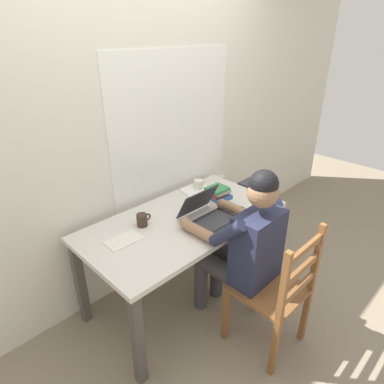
{
  "coord_description": "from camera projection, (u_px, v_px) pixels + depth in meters",
  "views": [
    {
      "loc": [
        -1.41,
        -1.5,
        1.95
      ],
      "look_at": [
        0.03,
        -0.05,
        0.95
      ],
      "focal_mm": 30.9,
      "sensor_mm": 36.0,
      "label": 1
    }
  ],
  "objects": [
    {
      "name": "ground_plane",
      "position": [
        185.0,
        294.0,
        2.71
      ],
      "size": [
        8.0,
        8.0,
        0.0
      ],
      "primitive_type": "plane",
      "color": "gray"
    },
    {
      "name": "computer_mouse",
      "position": [
        241.0,
        209.0,
        2.48
      ],
      "size": [
        0.06,
        0.1,
        0.03
      ],
      "primitive_type": "ellipsoid",
      "color": "#232328",
      "rests_on": "desk"
    },
    {
      "name": "coffee_mug_white",
      "position": [
        199.0,
        185.0,
        2.81
      ],
      "size": [
        0.12,
        0.08,
        0.09
      ],
      "color": "silver",
      "rests_on": "desk"
    },
    {
      "name": "book_stack_main",
      "position": [
        219.0,
        193.0,
        2.65
      ],
      "size": [
        0.19,
        0.17,
        0.1
      ],
      "color": "#2D5B9E",
      "rests_on": "desk"
    },
    {
      "name": "wooden_chair",
      "position": [
        276.0,
        291.0,
        2.1
      ],
      "size": [
        0.42,
        0.42,
        0.94
      ],
      "color": "brown",
      "rests_on": "ground"
    },
    {
      "name": "laptop",
      "position": [
        208.0,
        214.0,
        2.35
      ],
      "size": [
        0.33,
        0.34,
        0.21
      ],
      "color": "#232328",
      "rests_on": "desk"
    },
    {
      "name": "paper_pile_back_corner",
      "position": [
        124.0,
        240.0,
        2.14
      ],
      "size": [
        0.24,
        0.15,
        0.01
      ],
      "primitive_type": "cube",
      "rotation": [
        0.0,
        0.0,
        -0.02
      ],
      "color": "silver",
      "rests_on": "desk"
    },
    {
      "name": "paper_pile_near_laptop",
      "position": [
        197.0,
        190.0,
        2.8
      ],
      "size": [
        0.27,
        0.23,
        0.01
      ],
      "primitive_type": "cube",
      "rotation": [
        0.0,
        0.0,
        -0.22
      ],
      "color": "white",
      "rests_on": "desk"
    },
    {
      "name": "desk",
      "position": [
        184.0,
        229.0,
        2.43
      ],
      "size": [
        1.5,
        0.78,
        0.73
      ],
      "color": "beige",
      "rests_on": "ground"
    },
    {
      "name": "back_wall",
      "position": [
        141.0,
        129.0,
        2.45
      ],
      "size": [
        6.0,
        0.08,
        2.6
      ],
      "color": "silver",
      "rests_on": "ground"
    },
    {
      "name": "seated_person",
      "position": [
        243.0,
        244.0,
        2.18
      ],
      "size": [
        0.5,
        0.6,
        1.24
      ],
      "color": "#232842",
      "rests_on": "ground"
    },
    {
      "name": "coffee_mug_dark",
      "position": [
        142.0,
        220.0,
        2.29
      ],
      "size": [
        0.11,
        0.08,
        0.09
      ],
      "color": "#38281E",
      "rests_on": "desk"
    }
  ]
}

